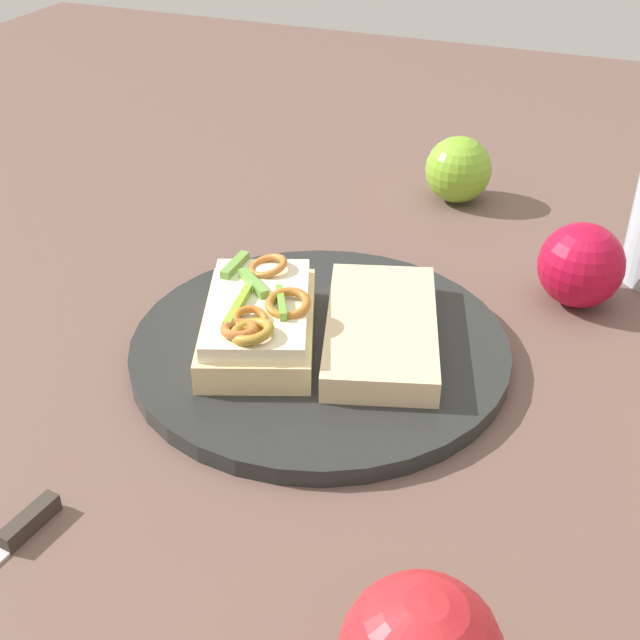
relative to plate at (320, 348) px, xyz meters
The scene contains 7 objects.
ground_plane 0.01m from the plate, ahead, with size 2.00×2.00×0.00m, color brown.
plate is the anchor object (origin of this frame).
sandwich 0.06m from the plate, 112.51° to the left, with size 0.17×0.14×0.05m.
bread_slice_side 0.05m from the plate, 68.68° to the right, with size 0.17×0.09×0.02m, color beige.
apple_0 0.34m from the plate, ahead, with size 0.07×0.07×0.07m, color #7BB42D.
apple_1 0.25m from the plate, 48.03° to the right, with size 0.08×0.08×0.08m, color #B50C2D.
knife 0.29m from the plate, 159.04° to the left, with size 0.12×0.02×0.01m.
Camera 1 is at (-0.53, -0.22, 0.41)m, focal length 47.33 mm.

